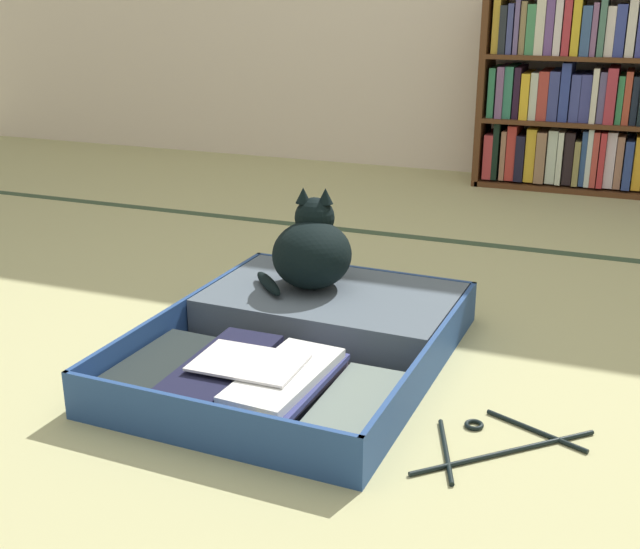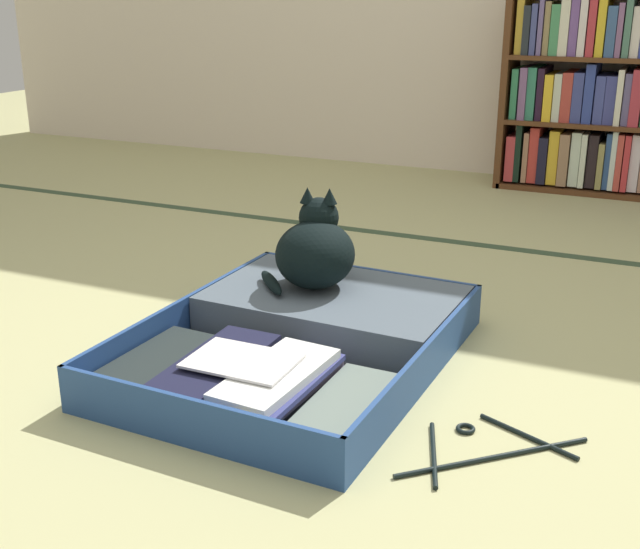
{
  "view_description": "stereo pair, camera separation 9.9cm",
  "coord_description": "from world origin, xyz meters",
  "px_view_note": "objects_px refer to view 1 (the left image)",
  "views": [
    {
      "loc": [
        0.6,
        -1.66,
        0.87
      ],
      "look_at": [
        -0.09,
        0.12,
        0.2
      ],
      "focal_mm": 45.42,
      "sensor_mm": 36.0,
      "label": 1
    },
    {
      "loc": [
        0.69,
        -1.62,
        0.87
      ],
      "look_at": [
        -0.09,
        0.12,
        0.2
      ],
      "focal_mm": 45.42,
      "sensor_mm": 36.0,
      "label": 2
    }
  ],
  "objects_px": {
    "open_suitcase": "(307,336)",
    "black_cat": "(312,251)",
    "bookshelf": "(637,96)",
    "clothes_hanger": "(494,443)"
  },
  "relations": [
    {
      "from": "open_suitcase",
      "to": "black_cat",
      "type": "relative_size",
      "value": 3.03
    },
    {
      "from": "bookshelf",
      "to": "open_suitcase",
      "type": "bearing_deg",
      "value": -107.93
    },
    {
      "from": "black_cat",
      "to": "open_suitcase",
      "type": "bearing_deg",
      "value": -71.97
    },
    {
      "from": "open_suitcase",
      "to": "black_cat",
      "type": "xyz_separation_m",
      "value": [
        -0.06,
        0.19,
        0.16
      ]
    },
    {
      "from": "bookshelf",
      "to": "black_cat",
      "type": "height_order",
      "value": "bookshelf"
    },
    {
      "from": "bookshelf",
      "to": "black_cat",
      "type": "xyz_separation_m",
      "value": [
        -0.76,
        -1.96,
        -0.23
      ]
    },
    {
      "from": "black_cat",
      "to": "clothes_hanger",
      "type": "xyz_separation_m",
      "value": [
        0.59,
        -0.46,
        -0.2
      ]
    },
    {
      "from": "clothes_hanger",
      "to": "bookshelf",
      "type": "bearing_deg",
      "value": 85.92
    },
    {
      "from": "open_suitcase",
      "to": "bookshelf",
      "type": "bearing_deg",
      "value": 72.07
    },
    {
      "from": "open_suitcase",
      "to": "black_cat",
      "type": "height_order",
      "value": "black_cat"
    }
  ]
}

